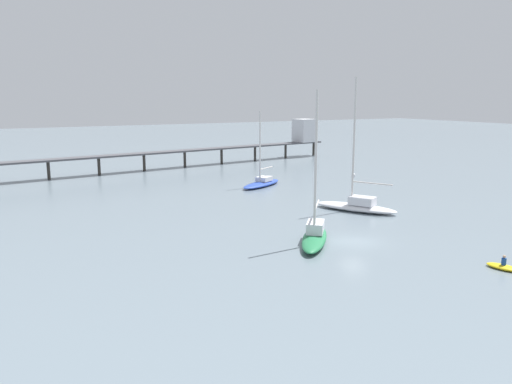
{
  "coord_description": "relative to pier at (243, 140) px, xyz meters",
  "views": [
    {
      "loc": [
        -29.29,
        -35.06,
        13.11
      ],
      "look_at": [
        0.0,
        18.87,
        1.5
      ],
      "focal_mm": 35.46,
      "sensor_mm": 36.0,
      "label": 1
    }
  ],
  "objects": [
    {
      "name": "ground_plane",
      "position": [
        -17.41,
        -56.27,
        -4.4
      ],
      "size": [
        400.0,
        400.0,
        0.0
      ],
      "primitive_type": "plane",
      "color": "slate"
    },
    {
      "name": "pier",
      "position": [
        0.0,
        0.0,
        0.0
      ],
      "size": [
        75.41,
        13.19,
        8.25
      ],
      "color": "#4C4C51",
      "rests_on": "ground_plane"
    },
    {
      "name": "sailboat_blue",
      "position": [
        -10.59,
        -26.66,
        -3.79
      ],
      "size": [
        9.18,
        6.79,
        11.12
      ],
      "color": "#2D4CB7",
      "rests_on": "ground_plane"
    },
    {
      "name": "sailboat_white",
      "position": [
        -9.0,
        -46.49,
        -3.59
      ],
      "size": [
        7.15,
        9.96,
        15.28
      ],
      "color": "white",
      "rests_on": "ground_plane"
    },
    {
      "name": "sailboat_green",
      "position": [
        -20.84,
        -54.89,
        -3.56
      ],
      "size": [
        7.4,
        8.26,
        13.7
      ],
      "color": "#287F4C",
      "rests_on": "ground_plane"
    },
    {
      "name": "dinghy_yellow",
      "position": [
        -12.17,
        -67.76,
        -4.18
      ],
      "size": [
        1.72,
        2.76,
        1.14
      ],
      "color": "yellow",
      "rests_on": "ground_plane"
    },
    {
      "name": "mooring_buoy_inner",
      "position": [
        6.9,
        -26.43,
        -4.06
      ],
      "size": [
        0.67,
        0.67,
        0.67
      ],
      "primitive_type": "sphere",
      "color": "silver",
      "rests_on": "ground_plane"
    }
  ]
}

